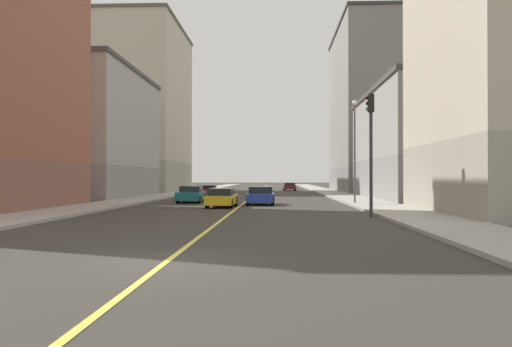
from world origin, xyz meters
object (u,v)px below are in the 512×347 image
object	(u,v)px
street_lamp_left_near	(355,141)
building_right_midblock	(90,134)
car_yellow	(222,198)
traffic_light_left_near	(371,138)
car_blue	(261,196)
building_left_mid	(423,144)
building_right_distant	(148,109)
car_maroon	(289,187)
building_left_far	(371,110)
car_red	(207,192)
car_teal	(191,194)

from	to	relation	value
street_lamp_left_near	building_right_midblock	bearing A→B (deg)	152.24
building_right_midblock	car_yellow	size ratio (longest dim) A/B	4.22
traffic_light_left_near	car_blue	bearing A→B (deg)	116.18
car_blue	building_left_mid	bearing A→B (deg)	35.81
building_left_mid	car_yellow	size ratio (longest dim) A/B	4.88
building_right_midblock	traffic_light_left_near	size ratio (longest dim) A/B	3.14
building_right_midblock	building_right_distant	size ratio (longest dim) A/B	0.81
car_yellow	car_maroon	bearing A→B (deg)	82.96
building_left_far	building_right_midblock	size ratio (longest dim) A/B	1.21
building_right_midblock	building_right_distant	xyz separation A→B (m)	(0.00, 22.87, 5.55)
building_left_mid	traffic_light_left_near	xyz separation A→B (m)	(-8.76, -22.40, -1.11)
building_left_far	car_blue	distance (m)	41.04
building_left_far	car_maroon	world-z (taller)	building_left_far
building_left_far	building_right_midblock	xyz separation A→B (m)	(-32.00, -23.69, -5.35)
car_maroon	car_red	bearing A→B (deg)	-105.79
car_maroon	building_left_far	bearing A→B (deg)	-25.16
traffic_light_left_near	car_teal	distance (m)	19.15
building_right_distant	car_maroon	size ratio (longest dim) A/B	5.23
building_left_far	traffic_light_left_near	size ratio (longest dim) A/B	3.80
car_blue	car_maroon	world-z (taller)	car_blue
building_left_mid	car_blue	world-z (taller)	building_left_mid
building_right_midblock	car_yellow	bearing A→B (deg)	-47.51
building_right_midblock	car_red	xyz separation A→B (m)	(11.88, -1.36, -5.70)
building_left_far	building_right_midblock	world-z (taller)	building_left_far
building_left_far	car_yellow	xyz separation A→B (m)	(-17.11, -39.94, -11.05)
car_yellow	street_lamp_left_near	bearing A→B (deg)	20.42
traffic_light_left_near	car_red	distance (m)	26.36
building_right_distant	car_maroon	bearing A→B (deg)	16.91
building_left_mid	car_red	xyz separation A→B (m)	(-20.12, 1.15, -4.44)
traffic_light_left_near	street_lamp_left_near	world-z (taller)	street_lamp_left_near
building_right_midblock	car_maroon	world-z (taller)	building_right_midblock
building_left_far	car_maroon	xyz separation A→B (m)	(-11.51, 5.41, -11.07)
building_right_midblock	street_lamp_left_near	size ratio (longest dim) A/B	2.57
building_right_midblock	car_teal	xyz separation A→B (m)	(11.78, -9.93, -5.69)
building_right_midblock	car_blue	distance (m)	22.48
car_yellow	car_red	world-z (taller)	car_yellow
car_red	building_right_distant	bearing A→B (deg)	116.11
street_lamp_left_near	car_maroon	bearing A→B (deg)	95.14
building_left_far	building_right_distant	world-z (taller)	building_right_distant
building_left_far	car_blue	bearing A→B (deg)	-111.67
building_right_distant	car_red	size ratio (longest dim) A/B	5.94
car_yellow	car_red	distance (m)	15.19
building_right_distant	car_teal	size ratio (longest dim) A/B	5.41
car_yellow	car_blue	bearing A→B (deg)	51.96
car_maroon	building_right_midblock	bearing A→B (deg)	-125.15
building_left_mid	building_left_far	world-z (taller)	building_left_far
building_right_midblock	car_yellow	xyz separation A→B (m)	(14.89, -16.25, -5.70)
traffic_light_left_near	car_yellow	distance (m)	12.48
building_right_distant	car_red	xyz separation A→B (m)	(11.88, -24.23, -11.25)
traffic_light_left_near	car_red	bearing A→B (deg)	115.75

